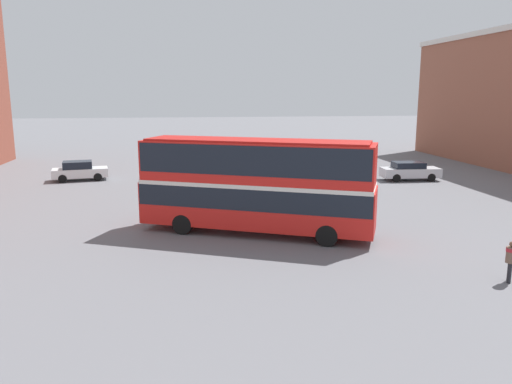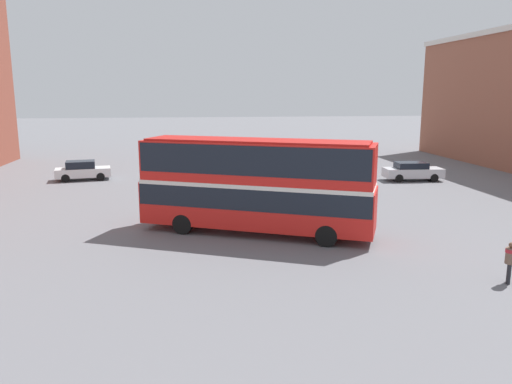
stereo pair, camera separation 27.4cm
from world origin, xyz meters
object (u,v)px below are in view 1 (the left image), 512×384
(double_decker_bus, at_px, (256,181))
(parked_car_kerb_far, at_px, (80,171))
(pedestrian_foreground, at_px, (511,257))
(parked_car_kerb_near, at_px, (410,171))

(double_decker_bus, xyz_separation_m, parked_car_kerb_far, (-11.50, 17.14, -1.88))
(pedestrian_foreground, xyz_separation_m, parked_car_kerb_near, (6.14, 21.01, -0.20))
(double_decker_bus, height_order, parked_car_kerb_near, double_decker_bus)
(pedestrian_foreground, relative_size, parked_car_kerb_far, 0.35)
(double_decker_bus, bearing_deg, pedestrian_foreground, -18.77)
(double_decker_bus, xyz_separation_m, pedestrian_foreground, (8.18, -7.76, -1.70))
(double_decker_bus, relative_size, parked_car_kerb_near, 2.47)
(double_decker_bus, height_order, parked_car_kerb_far, double_decker_bus)
(parked_car_kerb_near, bearing_deg, double_decker_bus, -133.44)
(parked_car_kerb_near, relative_size, parked_car_kerb_far, 1.05)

